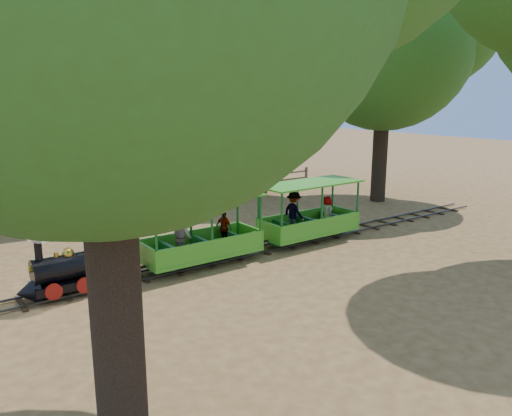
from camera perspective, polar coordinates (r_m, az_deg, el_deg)
ground at (r=15.80m, az=0.51°, el=-4.97°), size 90.00×90.00×0.00m
track at (r=15.78m, az=0.51°, el=-4.74°), size 22.00×1.00×0.10m
locomotive at (r=12.93m, az=-20.56°, el=-1.46°), size 2.84×1.34×3.26m
carriage_front at (r=14.43m, az=-6.41°, el=-3.51°), size 3.65×1.49×1.90m
carriage_rear at (r=16.80m, az=5.82°, el=-1.04°), size 3.65×1.49×1.90m
oak_nc at (r=23.00m, az=-19.32°, el=20.52°), size 7.49×6.59×10.88m
oak_ne at (r=24.55m, az=0.29°, el=19.28°), size 7.87×6.93×10.43m
oak_e at (r=23.63m, az=14.43°, el=18.72°), size 9.46×8.33×10.80m
fence at (r=22.40m, az=-11.74°, el=1.62°), size 18.10×0.10×1.00m
shrub_west at (r=22.22m, az=-23.56°, el=1.59°), size 2.63×2.03×1.82m
shrub_mid_w at (r=22.80m, az=-17.88°, el=2.47°), size 2.81×2.16×1.95m
shrub_mid_e at (r=24.22m, az=-9.43°, el=3.14°), size 2.39×1.83×1.65m
shrub_east at (r=26.77m, az=0.20°, el=4.61°), size 2.90×2.23×2.00m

